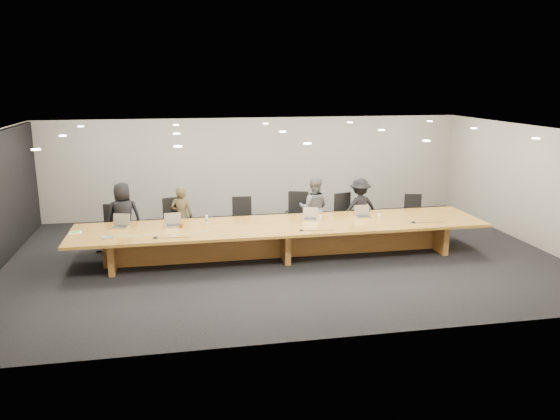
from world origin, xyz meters
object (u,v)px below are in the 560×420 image
object	(u,v)px
conference_table	(283,234)
person_a	(123,216)
person_d	(360,208)
chair_far_right	(413,214)
laptop_d	(310,214)
chair_mid_left	(242,220)
paper_cup_far	(379,216)
chair_far_left	(110,228)
water_bottle	(207,220)
laptop_e	(363,211)
chair_mid_right	(298,216)
person_c	(314,208)
chair_left	(177,223)
laptop_b	(173,220)
mic_right	(413,222)
laptop_a	(119,221)
paper_cup_near	(320,218)
av_box	(107,237)
mic_center	(301,230)
amber_mug	(181,226)
mic_left	(156,237)
person_b	(182,216)
chair_right	(347,215)

from	to	relation	value
conference_table	person_a	bearing A→B (deg)	159.85
person_a	person_d	size ratio (longest dim) A/B	1.07
chair_far_right	laptop_d	world-z (taller)	laptop_d
chair_mid_left	paper_cup_far	size ratio (longest dim) A/B	12.27
chair_far_left	water_bottle	bearing A→B (deg)	-5.46
chair_far_left	laptop_e	xyz separation A→B (m)	(5.73, -0.89, 0.35)
conference_table	chair_mid_right	xyz separation A→B (m)	(0.63, 1.28, 0.07)
person_d	paper_cup_far	bearing A→B (deg)	85.80
person_a	person_c	xyz separation A→B (m)	(4.52, -0.00, -0.02)
person_a	person_d	bearing A→B (deg)	173.82
chair_left	laptop_b	bearing A→B (deg)	-110.96
chair_far_right	mic_right	size ratio (longest dim) A/B	7.87
paper_cup_far	mic_right	xyz separation A→B (m)	(0.59, -0.55, -0.03)
chair_far_left	paper_cup_far	world-z (taller)	chair_far_left
person_c	water_bottle	bearing A→B (deg)	37.81
chair_mid_left	person_d	xyz separation A→B (m)	(2.93, -0.02, 0.18)
mic_right	laptop_a	bearing A→B (deg)	172.64
conference_table	person_c	distance (m)	1.66
paper_cup_near	av_box	size ratio (longest dim) A/B	0.41
person_a	laptop_a	xyz separation A→B (m)	(-0.00, -0.88, 0.11)
chair_mid_left	mic_center	distance (m)	2.12
water_bottle	laptop_b	bearing A→B (deg)	-178.61
person_d	mic_center	world-z (taller)	person_d
chair_left	amber_mug	size ratio (longest dim) A/B	12.83
mic_left	person_a	bearing A→B (deg)	112.74
laptop_b	chair_mid_right	bearing A→B (deg)	12.50
chair_mid_right	paper_cup_near	size ratio (longest dim) A/B	13.18
chair_left	water_bottle	bearing A→B (deg)	-69.55
laptop_b	av_box	distance (m)	1.47
laptop_e	mic_left	bearing A→B (deg)	-166.75
person_b	chair_far_right	bearing A→B (deg)	-165.81
laptop_b	person_c	bearing A→B (deg)	10.41
chair_right	av_box	xyz separation A→B (m)	(-5.55, -1.63, 0.21)
person_c	laptop_a	bearing A→B (deg)	28.83
person_c	water_bottle	distance (m)	2.84
chair_far_left	av_box	size ratio (longest dim) A/B	4.88
chair_left	laptop_a	world-z (taller)	chair_left
chair_right	mic_center	xyz separation A→B (m)	(-1.60, -1.84, 0.21)
chair_far_right	av_box	xyz separation A→B (m)	(-7.28, -1.57, 0.26)
chair_right	laptop_e	bearing A→B (deg)	-103.61
person_a	chair_left	bearing A→B (deg)	169.32
paper_cup_far	laptop_d	bearing A→B (deg)	174.73
conference_table	water_bottle	distance (m)	1.69
conference_table	person_c	size ratio (longest dim) A/B	5.84
laptop_a	mic_right	distance (m)	6.42
person_a	paper_cup_far	distance (m)	5.88
person_a	person_b	xyz separation A→B (m)	(1.32, -0.01, -0.07)
chair_left	paper_cup_near	distance (m)	3.34
mic_right	laptop_b	bearing A→B (deg)	172.25
chair_mid_right	chair_right	world-z (taller)	chair_mid_right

